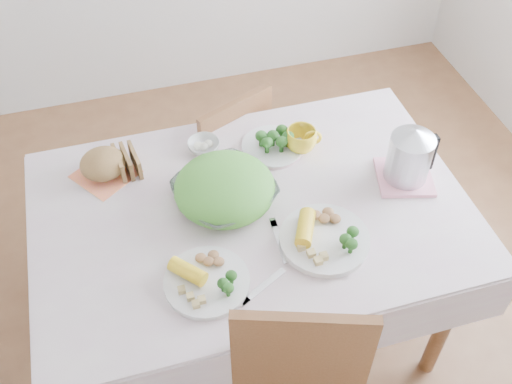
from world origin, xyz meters
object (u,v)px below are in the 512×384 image
object	(u,v)px
dinner_plate_left	(207,282)
salad_bowl	(225,193)
dining_table	(253,274)
dinner_plate_right	(324,240)
yellow_mug	(301,140)
electric_kettle	(410,154)
chair_far	(214,149)

from	to	relation	value
dinner_plate_left	salad_bowl	bearing A→B (deg)	66.73
dining_table	dinner_plate_right	size ratio (longest dim) A/B	4.69
yellow_mug	salad_bowl	bearing A→B (deg)	-152.01
salad_bowl	yellow_mug	distance (m)	0.38
yellow_mug	electric_kettle	bearing A→B (deg)	-39.06
salad_bowl	yellow_mug	world-z (taller)	yellow_mug
dining_table	electric_kettle	world-z (taller)	electric_kettle
dinner_plate_left	chair_far	bearing A→B (deg)	76.34
salad_bowl	dinner_plate_left	size ratio (longest dim) A/B	1.23
chair_far	electric_kettle	world-z (taller)	electric_kettle
dinner_plate_left	dining_table	bearing A→B (deg)	50.20
salad_bowl	dinner_plate_left	world-z (taller)	salad_bowl
dining_table	dinner_plate_left	distance (m)	0.53
dining_table	electric_kettle	xyz separation A→B (m)	(0.57, -0.01, 0.51)
salad_bowl	electric_kettle	size ratio (longest dim) A/B	1.52
chair_far	salad_bowl	xyz separation A→B (m)	(-0.08, -0.59, 0.34)
dinner_plate_right	yellow_mug	distance (m)	0.45
salad_bowl	electric_kettle	world-z (taller)	electric_kettle
dinner_plate_left	electric_kettle	xyz separation A→B (m)	(0.79, 0.25, 0.11)
dining_table	yellow_mug	distance (m)	0.56
yellow_mug	electric_kettle	world-z (taller)	electric_kettle
chair_far	dinner_plate_left	bearing A→B (deg)	52.60
yellow_mug	electric_kettle	xyz separation A→B (m)	(0.31, -0.25, 0.07)
dining_table	chair_far	world-z (taller)	chair_far
dining_table	electric_kettle	distance (m)	0.76
dinner_plate_right	electric_kettle	size ratio (longest dim) A/B	1.38
salad_bowl	electric_kettle	bearing A→B (deg)	-6.24
chair_far	electric_kettle	distance (m)	0.97
chair_far	dinner_plate_right	world-z (taller)	chair_far
dining_table	dinner_plate_right	xyz separation A→B (m)	(0.19, -0.21, 0.40)
chair_far	electric_kettle	bearing A→B (deg)	106.84
dining_table	dinner_plate_right	world-z (taller)	dinner_plate_right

